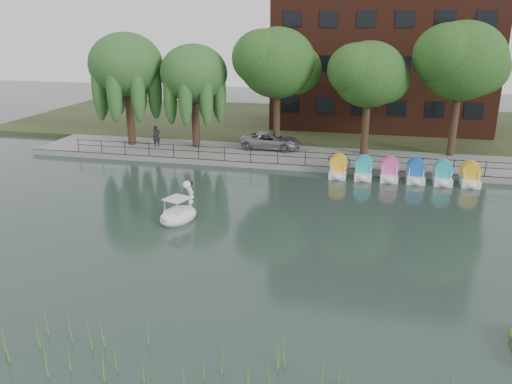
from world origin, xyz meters
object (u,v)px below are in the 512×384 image
(minivan, at_px, (271,139))
(swan_boat, at_px, (179,213))
(bicycle, at_px, (339,158))
(pedestrian, at_px, (156,135))

(minivan, bearing_deg, swan_boat, 173.80)
(bicycle, height_order, swan_boat, swan_boat)
(bicycle, xyz_separation_m, pedestrian, (-14.95, 2.16, 0.49))
(minivan, distance_m, swan_boat, 15.39)
(pedestrian, relative_size, swan_boat, 0.72)
(pedestrian, bearing_deg, swan_boat, -96.69)
(minivan, bearing_deg, pedestrian, 99.37)
(pedestrian, distance_m, swan_boat, 15.73)
(bicycle, bearing_deg, pedestrian, 102.79)
(pedestrian, xyz_separation_m, swan_boat, (7.28, -13.91, -0.95))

